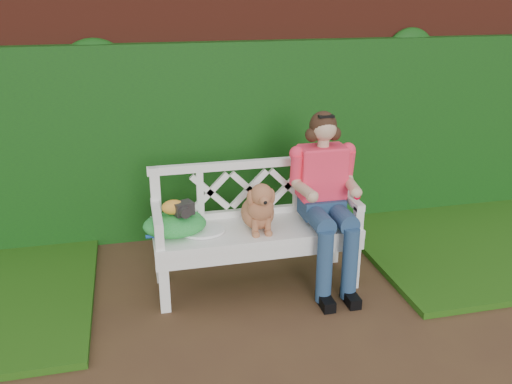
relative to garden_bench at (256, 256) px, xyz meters
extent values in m
plane|color=#432B1C|center=(-0.10, -0.63, -0.24)|extent=(60.00, 60.00, 0.00)
cube|color=#5F2316|center=(-0.10, 1.27, 0.86)|extent=(10.00, 0.30, 2.20)
cube|color=#134F0E|center=(-0.10, 1.05, 0.61)|extent=(10.00, 0.18, 1.70)
cube|color=#1A4F11|center=(2.30, 0.27, -0.21)|extent=(2.60, 2.00, 0.05)
cube|color=black|center=(-0.52, -0.01, 0.44)|extent=(0.16, 0.14, 0.09)
ellipsoid|color=orange|center=(-0.59, 0.01, 0.44)|extent=(0.18, 0.14, 0.10)
camera|label=1|loc=(-0.83, -3.52, 1.89)|focal=38.00mm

